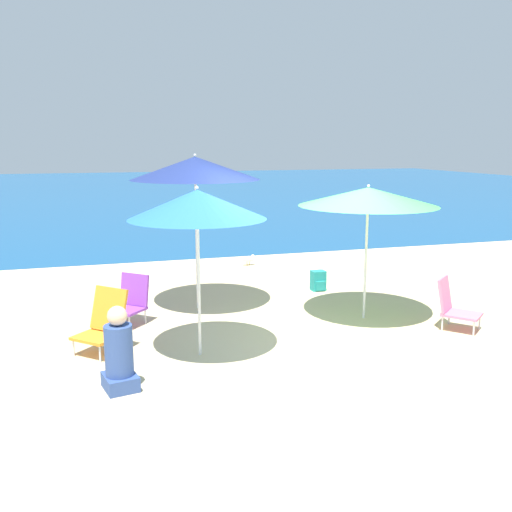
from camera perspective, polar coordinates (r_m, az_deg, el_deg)
name	(u,v)px	position (r m, az deg, el deg)	size (l,w,h in m)	color
ground_plane	(318,336)	(7.75, 6.24, -7.99)	(60.00, 60.00, 0.00)	#D1BA89
sea_water	(137,190)	(32.55, -11.79, 6.50)	(60.00, 40.00, 0.01)	navy
beach_umbrella_green	(368,197)	(8.29, 11.15, 5.83)	(1.99, 1.99, 1.97)	white
beach_umbrella_navy	(195,168)	(8.67, -6.10, 8.72)	(1.95, 1.95, 2.39)	white
beach_umbrella_blue	(197,205)	(6.67, -5.90, 5.14)	(1.63, 1.63, 2.06)	white
beach_chair_purple	(130,300)	(8.35, -12.47, -4.29)	(0.67, 0.67, 0.70)	silver
beach_chair_orange	(104,322)	(7.32, -15.00, -6.40)	(0.74, 0.74, 0.78)	silver
beach_chair_pink	(454,305)	(8.38, 19.15, -4.65)	(0.68, 0.69, 0.71)	silver
person_seated_near	(119,355)	(6.18, -13.53, -9.57)	(0.39, 0.44, 0.90)	#334C8C
backpack_teal	(318,281)	(10.05, 6.24, -2.48)	(0.24, 0.22, 0.35)	teal
water_bottle	(115,300)	(9.29, -13.88, -4.32)	(0.09, 0.09, 0.27)	silver
seagull	(249,259)	(12.05, -0.75, -0.29)	(0.27, 0.11, 0.23)	gold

